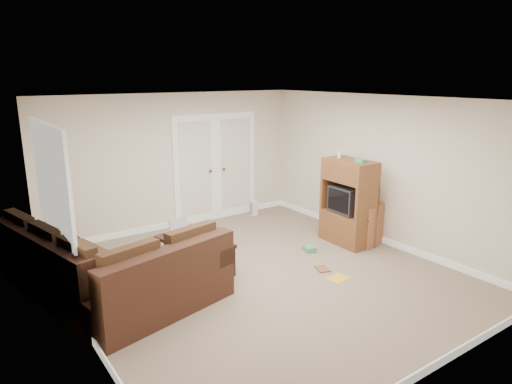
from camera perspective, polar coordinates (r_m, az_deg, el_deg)
floor at (r=6.69m, az=0.63°, el=-10.41°), size 5.50×5.50×0.00m
ceiling at (r=6.07m, az=0.70°, el=11.51°), size 5.00×5.50×0.02m
wall_left at (r=5.27m, az=-22.06°, el=-3.89°), size 0.02×5.50×2.50m
wall_right at (r=7.95m, az=15.49°, el=2.60°), size 0.02×5.50×2.50m
wall_back at (r=8.60m, az=-10.10°, el=3.78°), size 5.00×0.02×2.50m
wall_front at (r=4.44m, az=21.99°, el=-7.29°), size 5.00×0.02×2.50m
baseboards at (r=6.67m, az=0.63°, el=-10.02°), size 5.00×5.50×0.10m
french_doors at (r=8.99m, az=-5.04°, el=3.02°), size 1.80×0.05×2.13m
window_left at (r=6.16m, az=-24.17°, el=1.33°), size 0.05×1.92×1.42m
sectional_sofa at (r=6.22m, az=-18.39°, el=-9.71°), size 2.50×2.99×0.88m
coffee_table at (r=6.82m, az=-7.74°, el=-7.65°), size 0.83×1.27×0.80m
tv_armoire at (r=7.86m, az=11.46°, el=-1.20°), size 0.53×0.92×1.55m
side_cabinet at (r=7.99m, az=13.23°, el=-3.40°), size 0.67×0.67×1.15m
space_heater at (r=9.36m, az=-0.24°, el=-1.99°), size 0.13×0.11×0.31m
floor_magazine at (r=6.70m, az=10.25°, el=-10.57°), size 0.32×0.27×0.01m
floor_greenbox at (r=7.58m, az=6.67°, el=-7.07°), size 0.19×0.23×0.08m
floor_book at (r=6.92m, az=7.59°, el=-9.57°), size 0.26×0.29×0.02m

